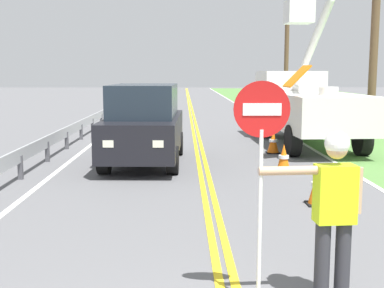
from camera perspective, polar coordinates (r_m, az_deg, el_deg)
name	(u,v)px	position (r m, az deg, el deg)	size (l,w,h in m)	color
centerline_yellow_left	(192,126)	(22.99, 0.03, 2.10)	(0.11, 110.00, 0.01)	yellow
centerline_yellow_right	(196,126)	(22.99, 0.48, 2.10)	(0.11, 110.00, 0.01)	yellow
edge_line_right	(273,125)	(23.35, 9.13, 2.09)	(0.12, 110.00, 0.01)	silver
edge_line_left	(115,126)	(23.19, -8.68, 2.06)	(0.12, 110.00, 0.01)	silver
flagger_worker	(334,207)	(5.39, 15.75, -6.84)	(1.09, 0.27, 1.83)	#2D2D33
stop_sign_paddle	(261,144)	(5.04, 7.85, 0.04)	(0.56, 0.04, 2.33)	silver
utility_bucket_truck	(304,103)	(17.48, 12.55, 4.58)	(2.67, 6.90, 4.91)	white
oncoming_suv_nearest	(145,124)	(13.38, -5.40, 2.28)	(2.04, 4.66, 2.10)	black
utility_pole_near	(376,8)	(18.83, 20.12, 14.27)	(1.80, 0.28, 8.81)	brown
utility_pole_mid	(287,45)	(33.08, 10.68, 10.94)	(1.80, 0.28, 7.89)	brown
traffic_cone_lead	(318,187)	(9.52, 14.08, -4.72)	(0.40, 0.40, 0.70)	orange
traffic_cone_mid	(284,159)	(12.39, 10.35, -1.66)	(0.40, 0.40, 0.70)	orange
traffic_cone_tail	(273,142)	(15.29, 9.19, 0.21)	(0.40, 0.40, 0.70)	orange
guardrail_left_shoulder	(74,129)	(17.49, -13.21, 1.68)	(0.10, 32.00, 0.71)	#9EA0A3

